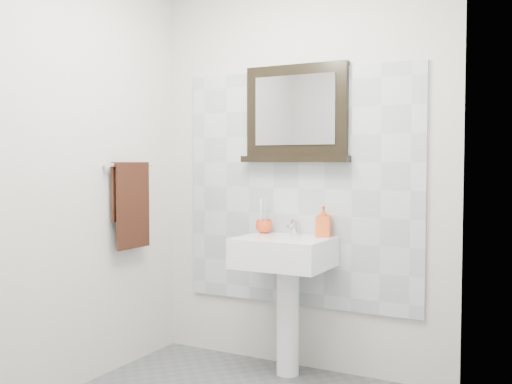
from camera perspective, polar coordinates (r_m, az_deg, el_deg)
back_wall at (r=3.83m, az=4.20°, el=1.86°), size 2.00×0.01×2.50m
front_wall at (r=2.03m, az=-22.11°, el=0.72°), size 2.00×0.01×2.50m
left_wall at (r=3.51m, az=-18.68°, el=1.62°), size 0.01×2.20×2.50m
right_wall at (r=2.46m, az=15.06°, el=1.18°), size 0.01×2.20×2.50m
splashback at (r=3.82m, az=4.12°, el=0.35°), size 1.60×0.02×1.50m
pedestal_sink at (r=3.68m, az=2.75°, el=-7.18°), size 0.55×0.44×0.96m
toothbrush_cup at (r=3.85m, az=0.77°, el=-3.31°), size 0.11×0.11×0.09m
toothbrushes at (r=3.85m, az=0.77°, el=-2.11°), size 0.05×0.04×0.21m
soap_dispenser at (r=3.69m, az=6.46°, el=-2.79°), size 0.10×0.10×0.19m
framed_mirror at (r=3.80m, az=3.84°, el=7.25°), size 0.72×0.11×0.61m
towel_bar at (r=3.89m, az=-11.92°, el=2.51°), size 0.07×0.40×0.03m
hand_towel at (r=3.89m, az=-11.80°, el=-0.59°), size 0.06×0.30×0.55m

